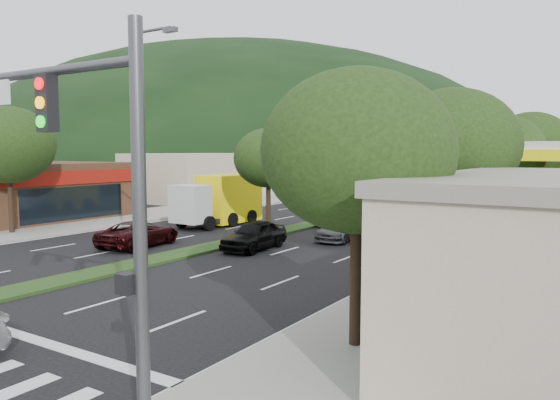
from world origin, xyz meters
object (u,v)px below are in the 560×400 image
Objects in this scene: tree_r_e at (551,150)px; tree_l_a at (8,145)px; car_queue_c at (400,210)px; streetlight_near at (137,133)px; car_queue_d at (436,205)px; tree_r_c at (498,153)px; streetlight_mid at (376,142)px; tree_r_a at (357,151)px; box_truck at (222,201)px; car_queue_a at (254,235)px; traffic_signal at (76,161)px; tree_r_b at (452,145)px; car_queue_b at (342,229)px; tree_r_d at (531,146)px; car_queue_e at (344,214)px; motorhome at (453,195)px; tree_med_near at (268,158)px; suv_maroon at (139,234)px; tree_med_far at (419,149)px.

tree_l_a reaches higher than tree_r_e.
streetlight_near is at bearing -99.80° from car_queue_c.
streetlight_near is 1.92× the size of car_queue_d.
tree_r_c is 0.65× the size of streetlight_mid.
tree_r_a is 0.99× the size of box_truck.
car_queue_a is (1.82, -19.24, -4.87)m from streetlight_mid.
tree_r_e is at bearing 90.00° from tree_r_c.
streetlight_mid is (-11.79, 13.00, 0.84)m from tree_r_c.
traffic_signal is 1.01× the size of tree_r_b.
car_queue_b is 0.81× the size of car_queue_d.
tree_r_d reaches higher than box_truck.
car_queue_a is at bearing -147.98° from tree_r_c.
car_queue_b is at bearing 117.46° from tree_r_a.
streetlight_mid is 2.26× the size of car_queue_e.
motorhome is at bearing 100.96° from tree_r_a.
tree_med_near reaches higher than suv_maroon.
tree_med_far is 1.48× the size of suv_maroon.
tree_med_far reaches higher than car_queue_b.
streetlight_mid is at bearing -174.90° from motorhome.
streetlight_near reaches higher than tree_med_far.
box_truck is (-8.90, -8.80, 0.85)m from car_queue_c.
streetlight_mid is 22.52m from suv_maroon.
tree_med_far is 1.66× the size of car_queue_a.
tree_med_near is at bearing 114.80° from traffic_signal.
car_queue_e reaches higher than car_queue_d.
tree_med_near is 0.90× the size of box_truck.
traffic_signal reaches higher than motorhome.
tree_med_near is 1.43× the size of car_queue_b.
box_truck is (-5.24, -13.04, -4.04)m from streetlight_mid.
tree_r_d is at bearing 90.00° from tree_r_b.
tree_r_a is 22.53m from car_queue_e.
car_queue_e is (-0.05, 10.00, 0.04)m from car_queue_a.
box_truck is at bearing -179.88° from tree_r_c.
traffic_signal reaches higher than tree_r_a.
tree_r_c is 12.62m from car_queue_c.
streetlight_near is 2.40× the size of car_queue_a.
tree_r_b is (2.97, 13.54, 0.39)m from traffic_signal.
box_truck reaches higher than suv_maroon.
car_queue_a is 0.99× the size of car_queue_b.
tree_med_far is 20.77m from car_queue_e.
car_queue_e is (-1.89, -5.00, 0.07)m from car_queue_c.
streetlight_near is at bearing -8.95° from tree_l_a.
streetlight_mid is at bearing -88.93° from tree_med_far.
tree_med_far is 36.23m from tree_l_a.
tree_r_e is 10.33m from car_queue_d.
car_queue_d is at bearing 9.21° from streetlight_mid.
tree_r_a is at bearing 147.16° from suv_maroon.
streetlight_near reaches higher than box_truck.
tree_med_near is at bearing 91.18° from streetlight_near.
tree_r_e is at bearing 90.00° from tree_r_a.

